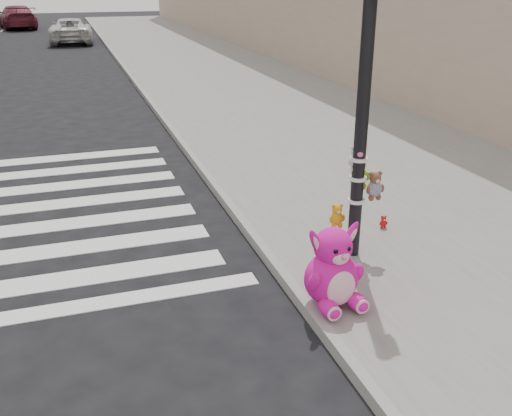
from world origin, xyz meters
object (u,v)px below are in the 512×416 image
object	(u,v)px
signal_pole	(362,129)
car_white_near	(71,31)
pink_bunny	(333,272)
red_teddy	(383,222)

from	to	relation	value
signal_pole	car_white_near	xyz separation A→B (m)	(-2.77, 28.73, -1.14)
pink_bunny	car_white_near	distance (m)	29.85
pink_bunny	car_white_near	bearing A→B (deg)	88.66
signal_pole	car_white_near	distance (m)	28.89
red_teddy	car_white_near	xyz separation A→B (m)	(-3.55, 28.15, 0.44)
signal_pole	pink_bunny	size ratio (longest dim) A/B	4.14
signal_pole	red_teddy	size ratio (longest dim) A/B	20.94
signal_pole	pink_bunny	xyz separation A→B (m)	(-0.82, -1.06, -1.28)
red_teddy	signal_pole	bearing A→B (deg)	-134.59
red_teddy	car_white_near	distance (m)	28.38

